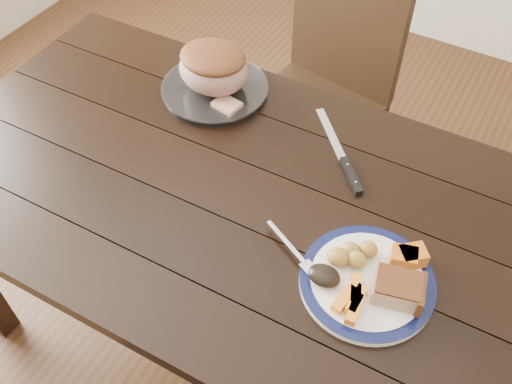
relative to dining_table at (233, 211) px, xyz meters
The scene contains 15 objects.
ground 0.66m from the dining_table, ahead, with size 4.00×4.00×0.00m, color #472B16.
dining_table is the anchor object (origin of this frame).
chair_far 0.75m from the dining_table, 96.02° to the left, with size 0.48×0.49×0.93m.
dinner_plate 0.41m from the dining_table, 12.92° to the right, with size 0.29×0.29×0.02m, color white.
plate_rim 0.42m from the dining_table, 12.92° to the right, with size 0.29×0.29×0.02m, color #0B1038.
serving_platter 0.38m from the dining_table, 128.94° to the left, with size 0.30×0.30×0.02m, color white.
pork_slice 0.48m from the dining_table, 11.80° to the right, with size 0.10×0.08×0.04m, color tan.
roasted_potatoes 0.37m from the dining_table, 10.21° to the right, with size 0.09×0.09×0.04m.
carrot_batons 0.43m from the dining_table, 22.12° to the right, with size 0.06×0.11×0.02m.
pumpkin_wedges 0.47m from the dining_table, ahead, with size 0.08×0.08×0.04m.
dark_mushroom 0.36m from the dining_table, 23.86° to the right, with size 0.07×0.05×0.03m, color black.
fork 0.28m from the dining_table, 24.93° to the right, with size 0.17×0.09×0.00m.
roast_joint 0.41m from the dining_table, 128.94° to the left, with size 0.20×0.17×0.13m, color #AC7669.
cut_slice 0.30m from the dining_table, 124.02° to the left, with size 0.07×0.06×0.02m, color tan.
carving_knife 0.31m from the dining_table, 44.06° to the left, with size 0.23×0.25×0.01m.
Camera 1 is at (0.51, -0.76, 1.80)m, focal length 40.00 mm.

